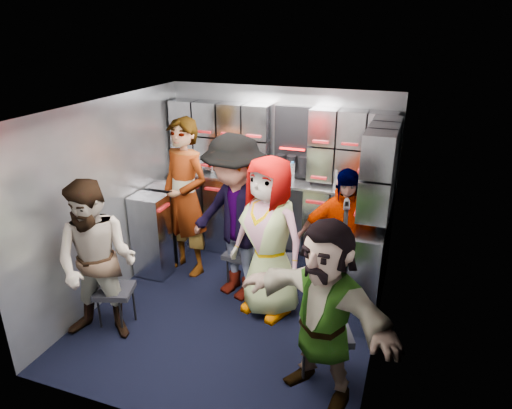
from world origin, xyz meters
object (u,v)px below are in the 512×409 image
(jump_seat_center, at_px, (274,266))
(attendant_arc_d, at_px, (341,243))
(attendant_arc_e, at_px, (323,312))
(attendant_arc_b, at_px, (235,219))
(jump_seat_near_right, at_px, (326,335))
(attendant_standing, at_px, (185,198))
(jump_seat_near_left, at_px, (115,293))
(attendant_arc_a, at_px, (97,263))
(attendant_arc_c, at_px, (269,238))
(jump_seat_mid_left, at_px, (242,256))
(jump_seat_mid_right, at_px, (342,266))

(jump_seat_center, xyz_separation_m, attendant_arc_d, (0.67, 0.07, 0.34))
(attendant_arc_d, distance_m, attendant_arc_e, 1.18)
(attendant_arc_b, bearing_deg, jump_seat_near_right, -16.86)
(attendant_standing, xyz_separation_m, attendant_arc_d, (1.83, -0.22, -0.15))
(jump_seat_near_left, bearing_deg, attendant_arc_b, 45.38)
(jump_seat_near_right, xyz_separation_m, attendant_standing, (-1.91, 1.21, 0.51))
(jump_seat_near_right, height_order, attendant_arc_a, attendant_arc_a)
(jump_seat_near_left, distance_m, jump_seat_near_right, 2.07)
(attendant_arc_c, bearing_deg, attendant_arc_d, 39.63)
(attendant_arc_d, bearing_deg, attendant_arc_a, -163.71)
(jump_seat_center, height_order, attendant_arc_b, attendant_arc_b)
(attendant_arc_a, distance_m, attendant_arc_c, 1.61)
(jump_seat_mid_left, xyz_separation_m, attendant_arc_b, (-0.00, -0.18, 0.53))
(jump_seat_mid_left, bearing_deg, jump_seat_near_right, -43.06)
(attendant_arc_c, bearing_deg, attendant_standing, 176.60)
(jump_seat_mid_right, bearing_deg, attendant_arc_a, -145.81)
(jump_seat_mid_left, relative_size, jump_seat_near_right, 0.82)
(attendant_arc_e, bearing_deg, jump_seat_mid_left, 155.53)
(attendant_arc_e, bearing_deg, jump_seat_center, 146.97)
(attendant_arc_a, xyz_separation_m, attendant_arc_b, (0.90, 1.09, 0.12))
(jump_seat_near_left, xyz_separation_m, attendant_standing, (0.16, 1.21, 0.56))
(jump_seat_mid_right, xyz_separation_m, jump_seat_near_right, (0.08, -1.17, 0.00))
(jump_seat_center, xyz_separation_m, jump_seat_near_right, (0.74, -0.92, -0.01))
(attendant_arc_a, xyz_separation_m, attendant_arc_d, (1.99, 1.17, -0.01))
(jump_seat_mid_left, relative_size, attendant_arc_a, 0.27)
(jump_seat_near_left, relative_size, attendant_arc_d, 0.28)
(jump_seat_mid_left, relative_size, jump_seat_center, 0.83)
(jump_seat_near_right, xyz_separation_m, attendant_arc_e, (0.00, -0.18, 0.34))
(jump_seat_mid_right, bearing_deg, jump_seat_near_right, -86.27)
(jump_seat_near_left, distance_m, attendant_arc_c, 1.59)
(jump_seat_near_right, bearing_deg, attendant_arc_c, 135.09)
(jump_seat_mid_left, height_order, jump_seat_mid_right, jump_seat_mid_right)
(jump_seat_near_right, relative_size, attendant_arc_b, 0.28)
(jump_seat_mid_left, bearing_deg, jump_seat_near_left, -129.48)
(jump_seat_mid_right, bearing_deg, attendant_arc_c, -146.84)
(attendant_arc_b, bearing_deg, attendant_arc_c, -0.90)
(attendant_arc_c, distance_m, attendant_arc_e, 1.18)
(attendant_arc_b, distance_m, attendant_arc_e, 1.61)
(jump_seat_center, height_order, attendant_arc_d, attendant_arc_d)
(jump_seat_mid_right, distance_m, attendant_standing, 1.90)
(jump_seat_near_right, distance_m, attendant_arc_c, 1.13)
(attendant_standing, height_order, attendant_arc_e, attendant_standing)
(jump_seat_mid_left, height_order, attendant_arc_e, attendant_arc_e)
(attendant_arc_a, height_order, attendant_arc_b, attendant_arc_b)
(jump_seat_center, bearing_deg, attendant_arc_b, -178.99)
(jump_seat_near_right, bearing_deg, attendant_arc_d, 94.41)
(jump_seat_near_left, xyz_separation_m, attendant_arc_d, (1.99, 0.99, 0.41))
(jump_seat_mid_left, distance_m, jump_seat_mid_right, 1.10)
(jump_seat_near_right, distance_m, attendant_arc_b, 1.56)
(jump_seat_mid_right, bearing_deg, attendant_arc_d, -90.00)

